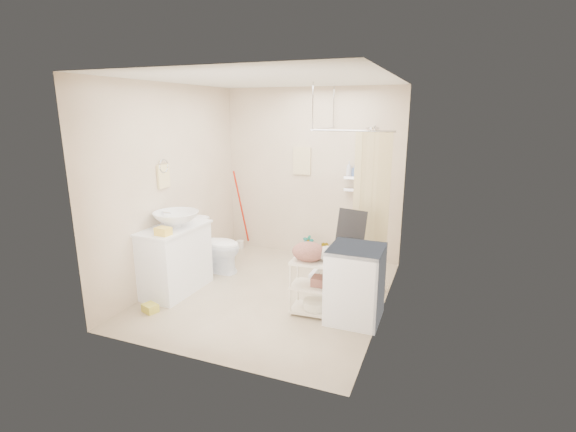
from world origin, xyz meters
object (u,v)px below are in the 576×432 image
at_px(vanity, 175,259).
at_px(washing_machine, 355,284).
at_px(laundry_rack, 316,282).
at_px(toilet, 215,245).

xyz_separation_m(vanity, washing_machine, (2.30, 0.10, -0.01)).
relative_size(vanity, laundry_rack, 1.26).
height_order(toilet, laundry_rack, laundry_rack).
bearing_deg(washing_machine, laundry_rack, -174.10).
height_order(vanity, toilet, vanity).
distance_m(vanity, laundry_rack, 1.87).
relative_size(vanity, washing_machine, 1.16).
bearing_deg(toilet, vanity, 170.80).
xyz_separation_m(toilet, laundry_rack, (1.75, -0.73, 0.00)).
distance_m(vanity, washing_machine, 2.30).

